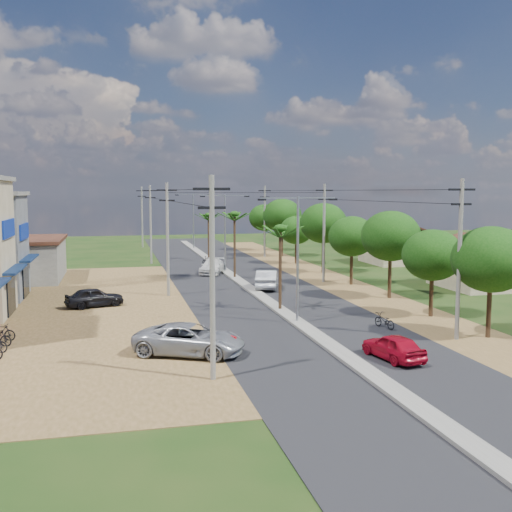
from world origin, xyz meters
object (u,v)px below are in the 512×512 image
at_px(car_red_near, 393,347).
at_px(car_parked_silver, 190,340).
at_px(car_white_far, 212,267).
at_px(car_silver_mid, 267,280).
at_px(moto_rider_east, 384,321).
at_px(roadside_sign, 229,344).
at_px(car_parked_dark, 94,298).

relative_size(car_red_near, car_parked_silver, 0.67).
bearing_deg(car_red_near, car_white_far, -93.97).
height_order(car_silver_mid, car_white_far, car_silver_mid).
xyz_separation_m(car_silver_mid, moto_rider_east, (3.21, -16.12, -0.35)).
distance_m(car_silver_mid, car_parked_silver, 21.25).
distance_m(car_parked_silver, moto_rider_east, 12.61).
bearing_deg(roadside_sign, car_parked_dark, 91.98).
relative_size(car_red_near, moto_rider_east, 2.15).
bearing_deg(moto_rider_east, car_silver_mid, -93.40).
xyz_separation_m(car_red_near, roadside_sign, (-7.66, 3.01, -0.15)).
height_order(car_red_near, car_parked_dark, car_parked_dark).
height_order(car_red_near, car_parked_silver, car_parked_silver).
relative_size(car_red_near, roadside_sign, 3.33).
xyz_separation_m(car_red_near, moto_rider_east, (2.55, 6.37, -0.18)).
height_order(car_red_near, moto_rider_east, car_red_near).
bearing_deg(car_white_far, car_parked_dark, -105.08).
relative_size(car_silver_mid, moto_rider_east, 2.80).
relative_size(car_parked_dark, moto_rider_east, 2.32).
distance_m(car_red_near, moto_rider_east, 6.86).
relative_size(car_parked_dark, roadside_sign, 3.60).
distance_m(car_red_near, car_parked_silver, 10.19).
xyz_separation_m(car_red_near, car_silver_mid, (-0.66, 22.49, 0.17)).
bearing_deg(car_red_near, car_silver_mid, -98.67).
bearing_deg(moto_rider_east, roadside_sign, 3.52).
bearing_deg(car_parked_silver, car_parked_dark, 44.52).
distance_m(car_silver_mid, moto_rider_east, 16.44).
relative_size(car_white_far, roadside_sign, 4.28).
distance_m(car_red_near, car_white_far, 33.14).
bearing_deg(car_parked_silver, car_red_near, -83.70).
distance_m(car_silver_mid, car_parked_dark, 14.96).
bearing_deg(car_parked_dark, car_white_far, -52.16).
bearing_deg(car_parked_silver, car_white_far, 13.47).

